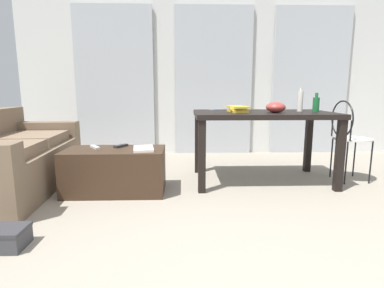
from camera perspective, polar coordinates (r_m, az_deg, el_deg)
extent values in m
plane|color=gray|center=(2.86, 8.03, -9.91)|extent=(8.35, 8.35, 0.00)
cube|color=silver|center=(4.83, 3.98, 14.40)|extent=(5.85, 0.10, 2.69)
cube|color=#B2B7BC|center=(4.82, -14.30, 11.28)|extent=(1.17, 0.03, 2.21)
cube|color=#B2B7BC|center=(4.73, 4.05, 11.58)|extent=(1.17, 0.03, 2.21)
cube|color=#B2B7BC|center=(5.11, 21.29, 10.82)|extent=(1.17, 0.03, 2.21)
cube|color=brown|center=(3.47, -30.60, -4.17)|extent=(0.96, 1.80, 0.41)
cube|color=brown|center=(4.13, -26.43, 2.43)|extent=(0.87, 0.25, 0.19)
cube|color=#7D664F|center=(3.71, -28.05, 0.88)|extent=(0.66, 0.68, 0.10)
cube|color=#382619|center=(3.02, -14.17, -4.88)|extent=(0.93, 0.48, 0.42)
cube|color=black|center=(3.30, 13.13, 5.48)|extent=(1.43, 0.84, 0.05)
cube|color=black|center=(2.88, 1.86, -2.43)|extent=(0.07, 0.07, 0.70)
cube|color=black|center=(3.25, 25.97, -2.02)|extent=(0.07, 0.07, 0.70)
cube|color=black|center=(3.61, 1.10, 0.09)|extent=(0.07, 0.07, 0.70)
cube|color=black|center=(3.91, 20.96, 0.19)|extent=(0.07, 0.07, 0.70)
cylinder|color=silver|center=(3.69, 27.86, 0.88)|extent=(0.39, 0.39, 0.02)
cylinder|color=black|center=(3.70, 30.52, -3.03)|extent=(0.02, 0.02, 0.45)
cylinder|color=black|center=(3.92, 28.15, -2.16)|extent=(0.02, 0.02, 0.45)
cylinder|color=black|center=(3.54, 26.93, -3.24)|extent=(0.02, 0.02, 0.45)
cylinder|color=black|center=(3.77, 24.67, -2.33)|extent=(0.02, 0.02, 0.45)
torus|color=black|center=(3.59, 26.31, 4.25)|extent=(0.04, 0.39, 0.39)
cylinder|color=black|center=(3.46, 27.65, 2.23)|extent=(0.02, 0.02, 0.21)
cylinder|color=black|center=(3.74, 24.82, 2.95)|extent=(0.02, 0.02, 0.21)
cylinder|color=#195B2D|center=(3.49, 22.23, 6.86)|extent=(0.07, 0.07, 0.15)
cylinder|color=#195B2D|center=(3.48, 22.34, 8.47)|extent=(0.03, 0.03, 0.05)
cylinder|color=beige|center=(3.46, 19.64, 7.56)|extent=(0.06, 0.06, 0.21)
cylinder|color=beige|center=(3.46, 19.76, 9.61)|extent=(0.03, 0.03, 0.03)
ellipsoid|color=#9E3833|center=(3.19, 15.43, 6.65)|extent=(0.20, 0.20, 0.11)
cube|color=gold|center=(3.19, 8.49, 6.15)|extent=(0.18, 0.27, 0.02)
cube|color=gold|center=(3.20, 8.61, 6.54)|extent=(0.19, 0.24, 0.02)
cube|color=gold|center=(3.19, 8.64, 6.87)|extent=(0.22, 0.31, 0.02)
cube|color=#9EA0A5|center=(3.50, 3.66, 6.40)|extent=(0.05, 0.05, 0.00)
torus|color=#3372B2|center=(3.47, 4.32, 6.36)|extent=(0.03, 0.03, 0.00)
cube|color=#9EA0A5|center=(3.51, 3.86, 6.41)|extent=(0.03, 0.06, 0.00)
torus|color=#3372B2|center=(3.46, 4.20, 6.36)|extent=(0.03, 0.03, 0.00)
cube|color=#B7B7B2|center=(3.07, -17.74, -0.57)|extent=(0.14, 0.18, 0.02)
cube|color=#232326|center=(3.08, -13.18, -0.34)|extent=(0.13, 0.16, 0.02)
cube|color=silver|center=(2.89, -9.08, -0.86)|extent=(0.22, 0.30, 0.02)
cube|color=#38383D|center=(2.31, -32.03, -14.98)|extent=(0.28, 0.20, 0.11)
cube|color=#313135|center=(2.28, -32.18, -13.47)|extent=(0.29, 0.21, 0.02)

